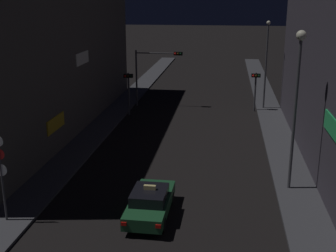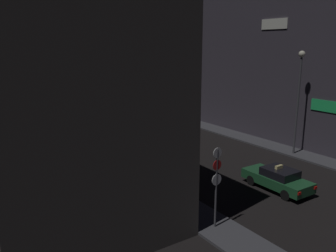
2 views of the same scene
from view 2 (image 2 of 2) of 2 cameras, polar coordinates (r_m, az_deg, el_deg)
The scene contains 11 objects.
sidewalk_left at distance 37.64m, azimuth -16.42°, elevation -0.90°, with size 2.21×65.35×0.14m, color #424247.
sidewalk_right at distance 43.54m, azimuth 0.97°, elevation 1.51°, with size 2.21×65.35×0.14m, color #424247.
building_facade_left at distance 27.19m, azimuth -22.52°, elevation 6.21°, with size 8.55×29.77×12.12m.
building_facade_right at distance 35.87m, azimuth 20.94°, elevation 16.78°, with size 6.99×28.82×23.31m.
taxi at distance 22.99m, azimuth 17.61°, elevation -8.26°, with size 1.86×4.47×1.62m.
traffic_light_overhead at distance 37.62m, azimuth -12.22°, elevation 5.15°, with size 4.40×0.42×5.26m.
traffic_light_left_kerb at distance 34.03m, azimuth -12.58°, elevation 2.33°, with size 0.80×0.42×3.72m.
traffic_light_right_kerb at distance 41.52m, azimuth 0.24°, elevation 4.40°, with size 0.80×0.42×3.52m.
sign_pole_left at distance 16.91m, azimuth 8.00°, elevation -8.92°, with size 0.57×0.10×4.08m.
street_lamp_near_block at distance 29.52m, azimuth 20.84°, elevation 6.22°, with size 0.52×0.52×8.34m.
street_lamp_far_block at distance 42.43m, azimuth 0.59°, elevation 7.47°, with size 0.36×0.36×7.84m.
Camera 2 is at (-17.49, -4.33, 8.91)m, focal length 36.93 mm.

